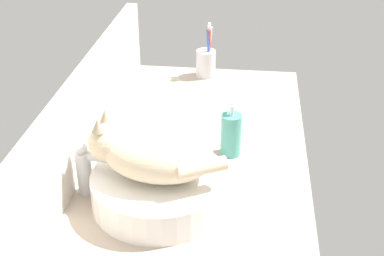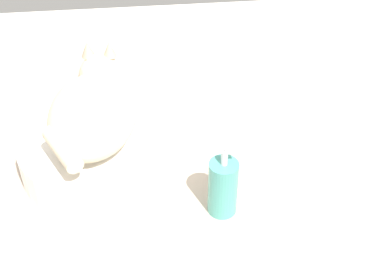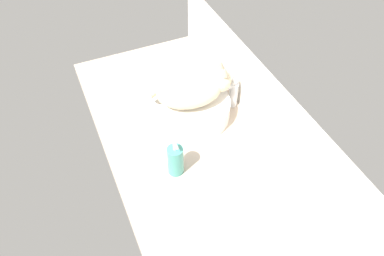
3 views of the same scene
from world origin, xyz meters
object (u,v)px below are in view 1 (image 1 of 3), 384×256
object	(u,v)px
faucet	(88,167)
toothbrush_cup	(206,62)
cat	(152,153)
soap_dispenser	(231,134)
sink_basin	(160,188)

from	to	relation	value
faucet	toothbrush_cup	world-z (taller)	toothbrush_cup
cat	toothbrush_cup	distance (cm)	74.58
cat	toothbrush_cup	size ratio (longest dim) A/B	1.71
toothbrush_cup	faucet	bearing A→B (deg)	164.03
cat	soap_dispenser	size ratio (longest dim) A/B	2.15
faucet	soap_dispenser	xyz separation A→B (cm)	(21.62, -32.12, -1.37)
sink_basin	faucet	size ratio (longest dim) A/B	2.31
sink_basin	toothbrush_cup	size ratio (longest dim) A/B	1.68
sink_basin	soap_dispenser	size ratio (longest dim) A/B	2.11
faucet	toothbrush_cup	size ratio (longest dim) A/B	0.73
sink_basin	cat	distance (cm)	9.63
sink_basin	faucet	world-z (taller)	faucet
sink_basin	soap_dispenser	world-z (taller)	soap_dispenser
soap_dispenser	toothbrush_cup	xyz separation A→B (cm)	(50.87, 11.38, -0.75)
cat	soap_dispenser	bearing A→B (deg)	-35.48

